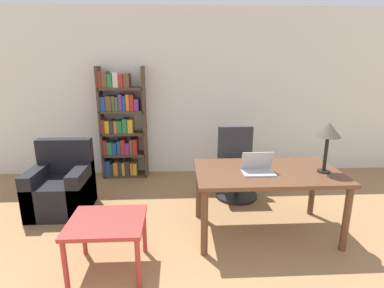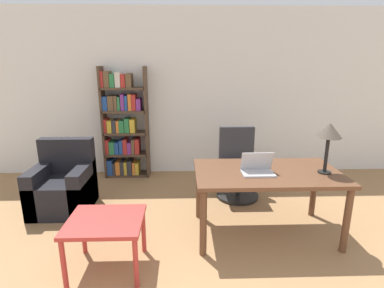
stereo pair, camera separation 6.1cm
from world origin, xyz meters
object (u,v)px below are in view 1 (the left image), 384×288
(armchair, at_px, (62,188))
(bookshelf, at_px, (121,127))
(side_table_blue, at_px, (107,227))
(table_lamp, at_px, (328,132))
(office_chair, at_px, (236,166))
(desk, at_px, (267,179))
(laptop, at_px, (258,168))

(armchair, relative_size, bookshelf, 0.49)
(side_table_blue, bearing_deg, table_lamp, 12.64)
(side_table_blue, relative_size, bookshelf, 0.37)
(office_chair, bearing_deg, side_table_blue, -133.25)
(armchair, distance_m, bookshelf, 1.43)
(side_table_blue, bearing_deg, office_chair, 46.75)
(desk, xyz_separation_m, table_lamp, (0.58, -0.07, 0.53))
(table_lamp, bearing_deg, side_table_blue, -167.36)
(office_chair, bearing_deg, laptop, -89.90)
(armchair, bearing_deg, bookshelf, 64.28)
(laptop, distance_m, office_chair, 1.12)
(laptop, height_order, side_table_blue, laptop)
(office_chair, height_order, side_table_blue, office_chair)
(table_lamp, relative_size, office_chair, 0.54)
(office_chair, relative_size, armchair, 1.10)
(table_lamp, xyz_separation_m, office_chair, (-0.71, 1.07, -0.73))
(laptop, distance_m, side_table_blue, 1.59)
(side_table_blue, relative_size, armchair, 0.75)
(table_lamp, distance_m, armchair, 3.22)
(side_table_blue, height_order, armchair, armchair)
(office_chair, bearing_deg, desk, -82.79)
(laptop, distance_m, table_lamp, 0.80)
(office_chair, bearing_deg, bookshelf, 153.96)
(laptop, relative_size, bookshelf, 0.18)
(desk, distance_m, side_table_blue, 1.70)
(desk, bearing_deg, laptop, -154.01)
(side_table_blue, bearing_deg, desk, 19.30)
(office_chair, relative_size, bookshelf, 0.54)
(table_lamp, height_order, office_chair, table_lamp)
(laptop, bearing_deg, armchair, 162.65)
(table_lamp, distance_m, office_chair, 1.48)
(laptop, bearing_deg, bookshelf, 132.36)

